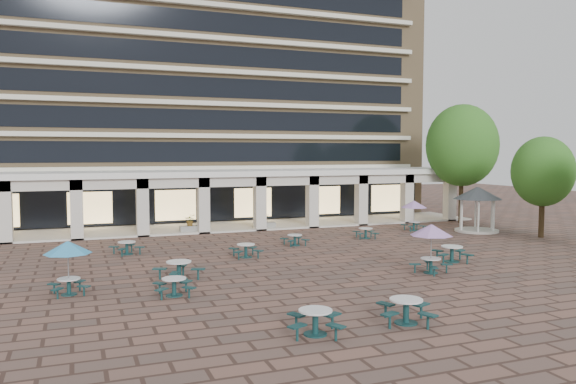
% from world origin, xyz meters
% --- Properties ---
extents(ground, '(120.00, 120.00, 0.00)m').
position_xyz_m(ground, '(0.00, 0.00, 0.00)').
color(ground, brown).
rests_on(ground, ground).
extents(apartment_building, '(40.00, 15.50, 25.20)m').
position_xyz_m(apartment_building, '(0.00, 25.47, 12.60)').
color(apartment_building, '#987D56').
rests_on(apartment_building, ground).
extents(retail_arcade, '(42.00, 6.60, 4.40)m').
position_xyz_m(retail_arcade, '(0.00, 14.80, 3.00)').
color(retail_arcade, white).
rests_on(retail_arcade, ground).
extents(picnic_table_0, '(2.30, 2.30, 0.85)m').
position_xyz_m(picnic_table_0, '(-6.33, -1.74, 0.51)').
color(picnic_table_0, '#143B3C').
rests_on(picnic_table_0, ground).
extents(picnic_table_1, '(2.17, 2.17, 0.81)m').
position_xyz_m(picnic_table_1, '(-3.66, -11.00, 0.48)').
color(picnic_table_1, '#143B3C').
rests_on(picnic_table_1, ground).
extents(picnic_table_2, '(2.30, 2.30, 0.84)m').
position_xyz_m(picnic_table_2, '(-0.34, -11.00, 0.50)').
color(picnic_table_2, '#143B3C').
rests_on(picnic_table_2, ground).
extents(picnic_table_3, '(2.28, 2.28, 0.84)m').
position_xyz_m(picnic_table_3, '(7.81, -2.70, 0.50)').
color(picnic_table_3, '#143B3C').
rests_on(picnic_table_3, ground).
extents(picnic_table_4, '(1.89, 1.89, 2.18)m').
position_xyz_m(picnic_table_4, '(-10.96, -2.87, 1.85)').
color(picnic_table_4, '#143B3C').
rests_on(picnic_table_4, ground).
extents(picnic_table_5, '(1.72, 1.72, 0.73)m').
position_xyz_m(picnic_table_5, '(-7.02, -4.56, 0.44)').
color(picnic_table_5, '#143B3C').
rests_on(picnic_table_5, ground).
extents(picnic_table_6, '(2.02, 2.02, 2.33)m').
position_xyz_m(picnic_table_6, '(5.14, -4.62, 1.98)').
color(picnic_table_6, '#143B3C').
rests_on(picnic_table_6, ground).
extents(picnic_table_8, '(1.96, 1.96, 0.73)m').
position_xyz_m(picnic_table_8, '(-7.97, 5.68, 0.44)').
color(picnic_table_8, '#143B3C').
rests_on(picnic_table_8, ground).
extents(picnic_table_9, '(1.70, 1.70, 0.74)m').
position_xyz_m(picnic_table_9, '(-1.95, 2.39, 0.44)').
color(picnic_table_9, '#143B3C').
rests_on(picnic_table_9, ground).
extents(picnic_table_10, '(1.80, 1.80, 0.70)m').
position_xyz_m(picnic_table_10, '(7.52, 6.11, 0.42)').
color(picnic_table_10, '#143B3C').
rests_on(picnic_table_10, ground).
extents(picnic_table_11, '(1.92, 1.92, 2.21)m').
position_xyz_m(picnic_table_11, '(12.62, 8.09, 1.88)').
color(picnic_table_11, '#143B3C').
rests_on(picnic_table_11, ground).
extents(picnic_table_13, '(1.59, 1.59, 0.68)m').
position_xyz_m(picnic_table_13, '(2.01, 5.11, 0.41)').
color(picnic_table_13, '#143B3C').
rests_on(picnic_table_13, ground).
extents(gazebo, '(3.49, 3.49, 3.25)m').
position_xyz_m(gazebo, '(16.68, 6.13, 2.45)').
color(gazebo, beige).
rests_on(gazebo, ground).
extents(tree_east_a, '(4.10, 4.10, 6.84)m').
position_xyz_m(tree_east_a, '(18.86, 2.25, 4.46)').
color(tree_east_a, '#3C2D18').
rests_on(tree_east_a, ground).
extents(tree_east_c, '(5.81, 5.81, 9.68)m').
position_xyz_m(tree_east_c, '(18.94, 10.86, 6.33)').
color(tree_east_c, '#3C2D18').
rests_on(tree_east_c, ground).
extents(planter_left, '(1.50, 0.77, 1.35)m').
position_xyz_m(planter_left, '(-2.96, 12.90, 0.58)').
color(planter_left, gray).
rests_on(planter_left, ground).
extents(planter_right, '(1.50, 0.64, 1.15)m').
position_xyz_m(planter_right, '(2.68, 12.90, 0.42)').
color(planter_right, gray).
rests_on(planter_right, ground).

